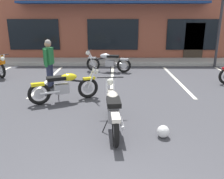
{
  "coord_description": "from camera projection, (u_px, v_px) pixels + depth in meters",
  "views": [
    {
      "loc": [
        0.07,
        -2.16,
        2.38
      ],
      "look_at": [
        0.02,
        3.78,
        0.55
      ],
      "focal_mm": 37.59,
      "sensor_mm": 36.0,
      "label": 1
    }
  ],
  "objects": [
    {
      "name": "ground_plane",
      "position": [
        111.0,
        114.0,
        6.05
      ],
      "size": [
        80.0,
        80.0,
        0.0
      ],
      "primitive_type": "plane",
      "color": "#3D3D42"
    },
    {
      "name": "sidewalk_kerb",
      "position": [
        113.0,
        62.0,
        12.84
      ],
      "size": [
        22.0,
        1.8,
        0.14
      ],
      "primitive_type": "cube",
      "color": "#A8A59E",
      "rests_on": "ground_plane"
    },
    {
      "name": "brick_storefront_building",
      "position": [
        113.0,
        24.0,
        15.75
      ],
      "size": [
        16.9,
        6.27,
        3.95
      ],
      "color": "brown",
      "rests_on": "ground_plane"
    },
    {
      "name": "painted_stall_lines",
      "position": [
        112.0,
        79.0,
        9.42
      ],
      "size": [
        10.37,
        4.8,
        0.01
      ],
      "color": "silver",
      "rests_on": "ground_plane"
    },
    {
      "name": "motorcycle_foreground_classic",
      "position": [
        113.0,
        109.0,
        5.12
      ],
      "size": [
        0.66,
        2.11,
        0.98
      ],
      "color": "black",
      "rests_on": "ground_plane"
    },
    {
      "name": "motorcycle_silver_naked",
      "position": [
        108.0,
        62.0,
        10.62
      ],
      "size": [
        2.09,
        0.79,
        0.98
      ],
      "color": "black",
      "rests_on": "ground_plane"
    },
    {
      "name": "motorcycle_green_cafe_racer",
      "position": [
        65.0,
        86.0,
        6.84
      ],
      "size": [
        1.98,
        1.15,
        0.98
      ],
      "color": "black",
      "rests_on": "ground_plane"
    },
    {
      "name": "person_in_black_shirt",
      "position": [
        49.0,
        61.0,
        8.06
      ],
      "size": [
        0.32,
        0.61,
        1.68
      ],
      "color": "black",
      "rests_on": "ground_plane"
    },
    {
      "name": "helmet_on_pavement",
      "position": [
        163.0,
        131.0,
        4.83
      ],
      "size": [
        0.26,
        0.26,
        0.26
      ],
      "color": "silver",
      "rests_on": "ground_plane"
    }
  ]
}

